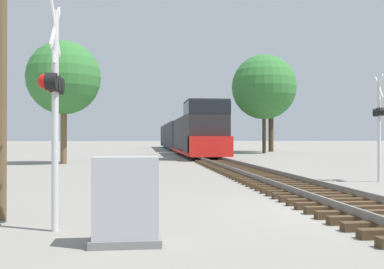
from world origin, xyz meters
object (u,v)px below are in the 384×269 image
Objects in this scene: tree_deep_background at (271,94)px; freight_train at (182,136)px; tree_far_right at (64,78)px; tree_mid_background at (264,87)px; crossing_signal_near at (53,93)px; crossing_signal_far at (380,117)px; relay_cabinet at (126,202)px.

freight_train is at bearing 165.71° from tree_deep_background.
tree_mid_background reaches higher than tree_far_right.
freight_train reaches higher than crossing_signal_near.
tree_mid_background is (3.95, 29.95, 4.51)m from crossing_signal_far.
crossing_signal_near is at bearing -97.96° from freight_train.
tree_far_right is (-3.28, 20.66, 2.95)m from crossing_signal_near.
tree_far_right is 0.85× the size of tree_deep_background.
crossing_signal_near is 0.53× the size of tree_far_right.
tree_deep_background is at bearing -14.29° from freight_train.
freight_train is at bearing 83.83° from relay_cabinet.
relay_cabinet is 22.82m from tree_far_right.
tree_deep_background reaches higher than tree_far_right.
relay_cabinet is 0.15× the size of tree_deep_background.
freight_train is 4.72× the size of tree_mid_background.
crossing_signal_far is 0.38× the size of tree_mid_background.
freight_train is 11.96× the size of crossing_signal_near.
crossing_signal_near is (-6.36, -45.50, 0.55)m from freight_train.
tree_far_right is at bearing 58.55° from crossing_signal_far.
relay_cabinet is (-5.05, -46.69, -1.22)m from freight_train.
tree_mid_background reaches higher than crossing_signal_far.
crossing_signal_far is 2.92× the size of relay_cabinet.
crossing_signal_near is 0.39× the size of tree_mid_background.
crossing_signal_far is at bearing -43.68° from tree_far_right.
tree_mid_background is (17.60, 16.92, 1.55)m from tree_far_right.
tree_mid_background is (13.00, 38.77, 6.26)m from relay_cabinet.
crossing_signal_near is 21.12m from tree_far_right.
tree_mid_background is at bearing -113.54° from tree_deep_background.
freight_train is 5.38× the size of tree_deep_background.
freight_train is 45.94m from crossing_signal_near.
relay_cabinet is at bearing -108.54° from tree_mid_background.
crossing_signal_far is at bearing 125.79° from crossing_signal_near.
crossing_signal_near is 3.00× the size of relay_cabinet.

